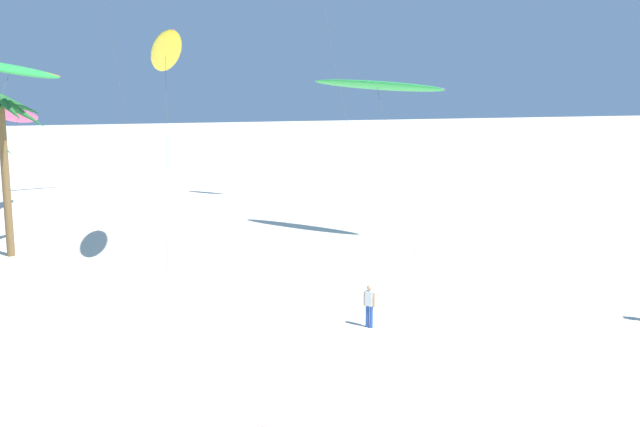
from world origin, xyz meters
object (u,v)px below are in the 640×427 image
object	(u,v)px
flying_kite_0	(166,52)
person_near_right	(369,304)
flying_kite_5	(11,69)
palm_tree_4	(1,124)
flying_kite_1	(19,116)
flying_kite_6	(377,85)

from	to	relation	value
flying_kite_0	person_near_right	world-z (taller)	flying_kite_0
flying_kite_5	person_near_right	bearing A→B (deg)	-45.63
flying_kite_0	person_near_right	size ratio (longest dim) A/B	7.06
palm_tree_4	flying_kite_1	distance (m)	12.70
palm_tree_4	flying_kite_1	world-z (taller)	palm_tree_4
flying_kite_0	flying_kite_5	world-z (taller)	flying_kite_0
flying_kite_1	flying_kite_5	size ratio (longest dim) A/B	0.92
palm_tree_4	person_near_right	bearing A→B (deg)	-47.53
palm_tree_4	flying_kite_5	distance (m)	3.57
palm_tree_4	flying_kite_0	xyz separation A→B (m)	(8.39, -3.37, 3.66)
palm_tree_4	person_near_right	size ratio (longest dim) A/B	5.10
flying_kite_0	flying_kite_6	distance (m)	12.46
flying_kite_0	flying_kite_1	distance (m)	18.75
person_near_right	flying_kite_6	bearing A→B (deg)	70.25
palm_tree_4	flying_kite_6	world-z (taller)	flying_kite_6
palm_tree_4	flying_kite_1	xyz separation A→B (m)	(-0.46, 12.69, -0.24)
flying_kite_6	person_near_right	distance (m)	18.30
flying_kite_0	flying_kite_5	xyz separation A→B (m)	(-7.48, 1.39, -0.83)
palm_tree_4	flying_kite_1	bearing A→B (deg)	92.09
flying_kite_0	person_near_right	xyz separation A→B (m)	(6.54, -12.95, -9.82)
flying_kite_1	person_near_right	xyz separation A→B (m)	(15.40, -29.01, -5.92)
flying_kite_5	person_near_right	xyz separation A→B (m)	(14.02, -14.34, -8.99)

